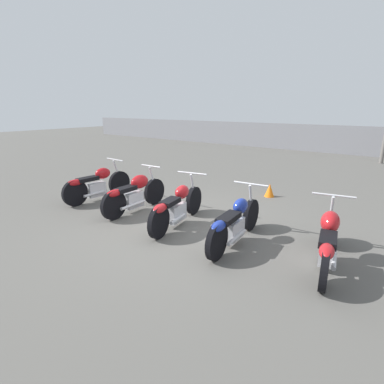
{
  "coord_description": "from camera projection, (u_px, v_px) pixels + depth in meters",
  "views": [
    {
      "loc": [
        3.82,
        -4.61,
        2.45
      ],
      "look_at": [
        0.0,
        0.42,
        0.65
      ],
      "focal_mm": 28.0,
      "sensor_mm": 36.0,
      "label": 1
    }
  ],
  "objects": [
    {
      "name": "motorcycle_slot_2",
      "position": [
        177.0,
        207.0,
        6.31
      ],
      "size": [
        0.77,
        2.17,
        1.02
      ],
      "rotation": [
        0.0,
        0.0,
        0.19
      ],
      "color": "black",
      "rests_on": "ground_plane"
    },
    {
      "name": "motorcycle_slot_4",
      "position": [
        328.0,
        240.0,
        4.7
      ],
      "size": [
        0.77,
        2.17,
        0.99
      ],
      "rotation": [
        0.0,
        0.0,
        0.2
      ],
      "color": "black",
      "rests_on": "ground_plane"
    },
    {
      "name": "motorcycle_slot_3",
      "position": [
        235.0,
        223.0,
        5.45
      ],
      "size": [
        0.71,
        2.15,
        1.01
      ],
      "rotation": [
        0.0,
        0.0,
        0.09
      ],
      "color": "black",
      "rests_on": "ground_plane"
    },
    {
      "name": "motorcycle_slot_1",
      "position": [
        134.0,
        193.0,
        7.16
      ],
      "size": [
        0.62,
        2.04,
        1.04
      ],
      "rotation": [
        0.0,
        0.0,
        0.04
      ],
      "color": "black",
      "rests_on": "ground_plane"
    },
    {
      "name": "traffic_cone_near",
      "position": [
        270.0,
        190.0,
        8.43
      ],
      "size": [
        0.27,
        0.27,
        0.37
      ],
      "color": "orange",
      "rests_on": "ground_plane"
    },
    {
      "name": "fence_back",
      "position": [
        333.0,
        139.0,
        16.17
      ],
      "size": [
        40.0,
        0.04,
        1.51
      ],
      "color": "gray",
      "rests_on": "ground_plane"
    },
    {
      "name": "ground_plane",
      "position": [
        180.0,
        225.0,
        6.42
      ],
      "size": [
        60.0,
        60.0,
        0.0
      ],
      "primitive_type": "plane",
      "color": "#5B5954"
    },
    {
      "name": "motorcycle_slot_0",
      "position": [
        97.0,
        184.0,
        8.04
      ],
      "size": [
        0.72,
        2.06,
        1.05
      ],
      "rotation": [
        0.0,
        0.0,
        -0.04
      ],
      "color": "black",
      "rests_on": "ground_plane"
    }
  ]
}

